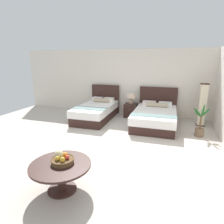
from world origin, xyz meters
name	(u,v)px	position (x,y,z in m)	size (l,w,h in m)	color
ground_plane	(105,143)	(0.00, 0.00, -0.01)	(9.54, 9.74, 0.02)	#BFB5A8
wall_back	(133,82)	(0.00, 3.07, 1.26)	(9.54, 0.12, 2.51)	silver
bed_near_window	(97,111)	(-1.05, 1.89, 0.30)	(1.19, 2.20, 1.14)	#351F1A
bed_near_corner	(155,116)	(1.05, 1.90, 0.29)	(1.41, 2.25, 1.14)	#351F1A
nightstand	(131,110)	(0.07, 2.54, 0.26)	(0.46, 0.44, 0.52)	#351F1A
table_lamp	(131,97)	(0.07, 2.56, 0.76)	(0.32, 0.32, 0.37)	tan
coffee_table	(61,170)	(0.01, -2.04, 0.37)	(0.98, 0.98, 0.48)	#351F1A
fruit_bowl	(62,159)	(0.02, -1.99, 0.54)	(0.37, 0.37, 0.20)	brown
floor_lamp_corner	(202,105)	(2.49, 2.33, 0.69)	(0.26, 0.26, 1.38)	#351F13
potted_palm	(200,126)	(2.37, 1.28, 0.29)	(0.45, 0.52, 0.90)	brown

